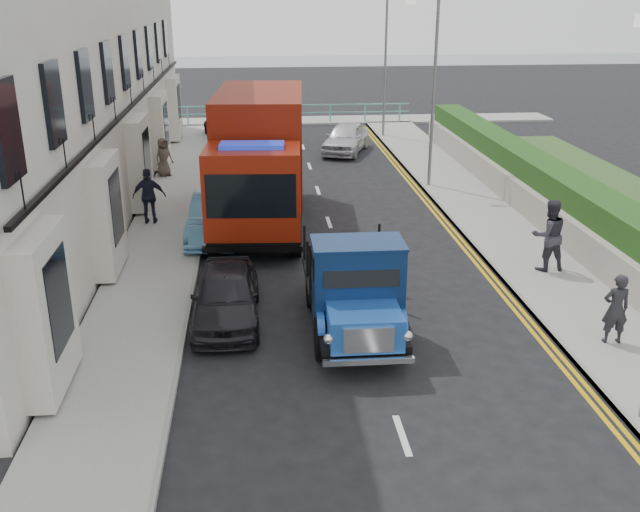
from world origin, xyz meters
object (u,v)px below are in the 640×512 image
(lamp_far, at_px, (383,58))
(bedford_lorry, at_px, (356,295))
(pedestrian_east_near, at_px, (616,309))
(red_lorry, at_px, (259,156))
(parked_car_front, at_px, (226,295))
(lamp_mid, at_px, (431,82))

(lamp_far, height_order, bedford_lorry, lamp_far)
(pedestrian_east_near, bearing_deg, red_lorry, -48.49)
(lamp_far, xyz_separation_m, parked_car_front, (-7.31, -21.15, -3.36))
(lamp_mid, height_order, parked_car_front, lamp_mid)
(lamp_far, height_order, pedestrian_east_near, lamp_far)
(lamp_far, relative_size, parked_car_front, 1.86)
(parked_car_front, bearing_deg, red_lorry, 83.19)
(lamp_far, bearing_deg, pedestrian_east_near, -87.73)
(lamp_mid, xyz_separation_m, bedford_lorry, (-4.47, -12.33, -2.95))
(red_lorry, height_order, parked_car_front, red_lorry)
(bedford_lorry, xyz_separation_m, red_lorry, (-1.92, 8.55, 1.16))
(lamp_mid, bearing_deg, red_lorry, -149.39)
(parked_car_front, height_order, pedestrian_east_near, pedestrian_east_near)
(parked_car_front, distance_m, pedestrian_east_near, 8.49)
(pedestrian_east_near, bearing_deg, bedford_lorry, -5.65)
(lamp_mid, relative_size, bedford_lorry, 1.44)
(lamp_mid, xyz_separation_m, red_lorry, (-6.39, -3.78, -1.79))
(red_lorry, distance_m, parked_car_front, 7.58)
(lamp_far, relative_size, red_lorry, 0.87)
(lamp_far, xyz_separation_m, red_lorry, (-6.39, -13.78, -1.79))
(bedford_lorry, distance_m, red_lorry, 8.83)
(lamp_far, bearing_deg, lamp_mid, -90.00)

